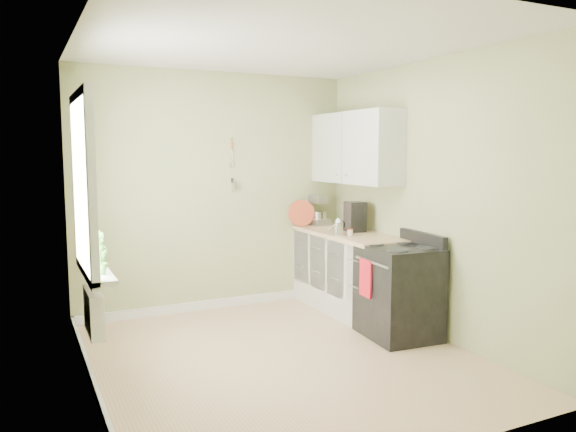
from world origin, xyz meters
name	(u,v)px	position (x,y,z in m)	size (l,w,h in m)	color
floor	(283,359)	(0.00, 0.00, -0.01)	(3.20, 3.60, 0.02)	tan
ceiling	(283,42)	(0.00, 0.00, 2.71)	(3.20, 3.60, 0.02)	white
wall_back	(215,192)	(0.00, 1.81, 1.35)	(3.20, 0.02, 2.70)	tan
wall_left	(83,215)	(-1.61, 0.00, 1.35)	(0.02, 3.60, 2.70)	tan
wall_right	(432,199)	(1.61, 0.00, 1.35)	(0.02, 3.60, 2.70)	tan
base_cabinets	(349,274)	(1.30, 1.00, 0.43)	(0.60, 1.60, 0.87)	white
countertop	(349,234)	(1.29, 1.00, 0.89)	(0.64, 1.60, 0.04)	#DFB988
upper_cabinets	(355,148)	(1.43, 1.10, 1.85)	(0.35, 1.40, 0.80)	white
window	(82,185)	(-1.58, 0.30, 1.55)	(0.06, 1.14, 1.44)	white
window_sill	(95,269)	(-1.51, 0.30, 0.88)	(0.18, 1.14, 0.04)	white
radiator	(93,312)	(-1.54, 0.25, 0.55)	(0.12, 0.50, 0.35)	white
wall_utensils	(232,173)	(0.20, 1.78, 1.56)	(0.02, 0.14, 0.58)	#DFB988
stove	(399,291)	(1.28, 0.05, 0.45)	(0.70, 0.78, 1.02)	black
stand_mixer	(316,211)	(1.28, 1.74, 1.08)	(0.24, 0.36, 0.41)	#B2B2B7
kettle	(338,227)	(1.05, 0.84, 1.00)	(0.19, 0.11, 0.19)	silver
coffee_maker	(355,217)	(1.38, 1.02, 1.07)	(0.22, 0.24, 0.34)	black
red_tray	(301,213)	(1.05, 1.70, 1.07)	(0.32, 0.32, 0.02)	#A73B23
jar	(350,232)	(1.18, 0.80, 0.95)	(0.07, 0.07, 0.07)	beige
plant_a	(101,255)	(-1.50, -0.01, 1.05)	(0.15, 0.10, 0.29)	#3A7527
plant_b	(97,250)	(-1.50, 0.22, 1.05)	(0.16, 0.13, 0.30)	#3A7527
plant_c	(91,244)	(-1.50, 0.60, 1.04)	(0.16, 0.16, 0.29)	#3A7527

